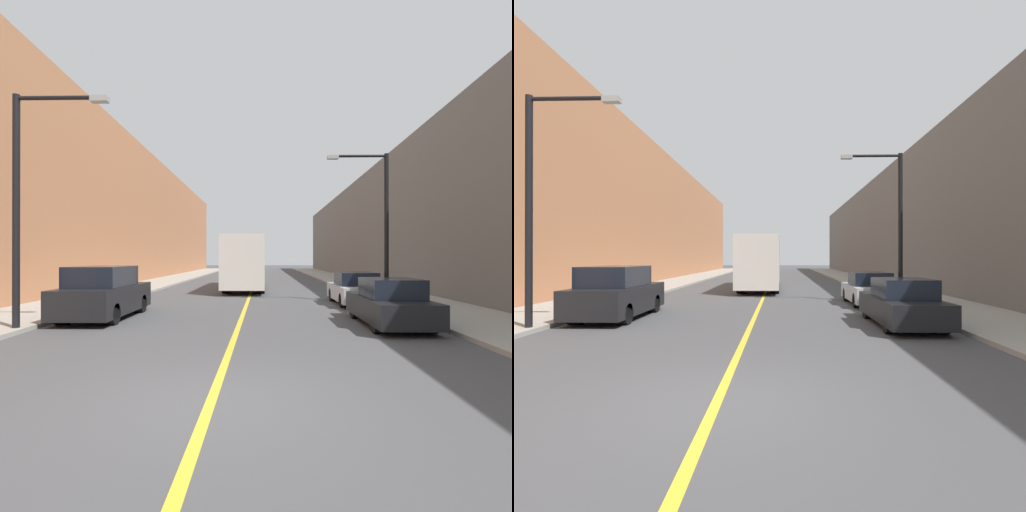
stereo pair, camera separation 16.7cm
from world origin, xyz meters
The scene contains 12 objects.
ground_plane centered at (0.00, 0.00, 0.00)m, with size 200.00×200.00×0.00m, color #474749.
sidewalk_left centered at (-7.79, 30.00, 0.06)m, with size 3.63×72.00×0.13m, color #9E998E.
sidewalk_right centered at (7.79, 30.00, 0.06)m, with size 3.63×72.00×0.13m, color #9E998E.
building_row_left centered at (-11.60, 30.00, 5.87)m, with size 4.00×72.00×11.74m, color #B2724C.
building_row_right centered at (11.60, 30.00, 4.76)m, with size 4.00×72.00×9.51m, color #66605B.
road_center_line centered at (0.00, 30.00, 0.00)m, with size 0.16×72.00×0.01m, color gold.
bus centered at (-0.41, 20.76, 1.83)m, with size 2.48×10.30×3.41m.
parked_suv_left centered at (-4.81, 8.07, 0.84)m, with size 1.93×4.62×1.82m.
car_right_near centered at (4.70, 6.78, 0.67)m, with size 1.76×4.43×1.47m.
car_right_mid centered at (4.92, 12.43, 0.66)m, with size 1.86×4.23×1.45m.
street_lamp_left centered at (-6.00, 5.45, 3.98)m, with size 2.74×0.24×6.64m.
street_lamp_right centered at (6.00, 12.20, 3.99)m, with size 2.74×0.24×6.64m.
Camera 1 is at (0.78, -5.75, 2.13)m, focal length 28.00 mm.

